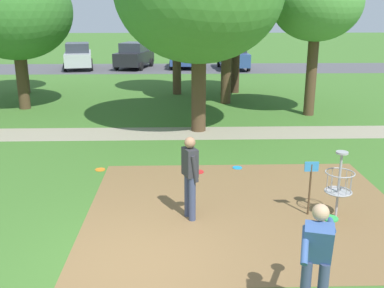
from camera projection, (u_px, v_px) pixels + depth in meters
ground_plane at (134, 263)px, 7.41m from camera, size 160.00×160.00×0.00m
dirt_tee_pad at (245, 209)px, 9.42m from camera, size 6.60×5.60×0.01m
disc_golf_basket at (336, 182)px, 8.87m from camera, size 0.98×0.58×1.39m
player_foreground_watching at (317, 257)px, 5.73m from camera, size 0.74×0.99×1.71m
player_throwing at (190, 173)px, 8.73m from camera, size 0.45×0.50×1.71m
frisbee_near_basket at (237, 168)px, 11.86m from camera, size 0.26×0.26×0.02m
frisbee_by_tee at (100, 170)px, 11.72m from camera, size 0.26×0.26×0.02m
tree_near_left at (17, 8)px, 21.48m from camera, size 3.46×3.46×5.69m
tree_near_right at (15, 11)px, 17.92m from camera, size 4.61×4.61×5.98m
tree_mid_left at (176, 3)px, 21.16m from camera, size 3.62×3.62×5.96m
tree_mid_right at (317, 3)px, 16.69m from camera, size 3.43×3.43×5.81m
tree_far_right at (237, 18)px, 21.71m from camera, size 3.48×3.48×5.22m
parking_lot_strip at (168, 68)px, 32.33m from camera, size 36.00×6.00×0.01m
parked_car_leftmost at (78, 56)px, 31.75m from camera, size 2.56×4.46×1.84m
parked_car_center_left at (134, 55)px, 32.16m from camera, size 2.68×4.49×1.84m
parked_car_center_right at (185, 55)px, 32.60m from camera, size 2.27×4.35×1.84m
parked_car_rightmost at (233, 56)px, 31.73m from camera, size 2.06×4.24×1.84m
gravel_path at (157, 133)px, 15.20m from camera, size 40.00×1.65×0.00m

